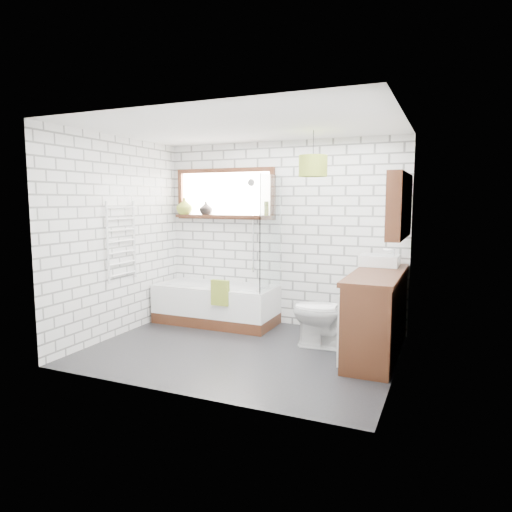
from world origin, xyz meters
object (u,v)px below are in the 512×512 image
at_px(bathtub, 216,304).
at_px(basin, 380,260).
at_px(pendant, 313,166).
at_px(vanity, 377,313).
at_px(toilet, 328,312).

height_order(bathtub, basin, basin).
xyz_separation_m(bathtub, basin, (2.20, 0.05, 0.73)).
distance_m(bathtub, pendant, 2.38).
height_order(vanity, basin, basin).
height_order(basin, toilet, basin).
bearing_deg(bathtub, basin, 1.19).
bearing_deg(vanity, basin, 96.84).
height_order(vanity, pendant, pendant).
distance_m(basin, pendant, 1.38).
relative_size(basin, toilet, 0.54).
bearing_deg(toilet, bathtub, -108.63).
bearing_deg(toilet, vanity, 83.23).
height_order(bathtub, pendant, pendant).
bearing_deg(vanity, pendant, 173.92).
bearing_deg(toilet, pendant, -109.62).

